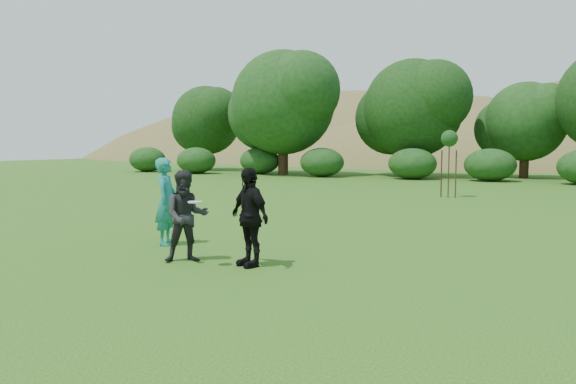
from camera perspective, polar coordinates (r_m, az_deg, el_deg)
name	(u,v)px	position (r m, az deg, el deg)	size (l,w,h in m)	color
ground	(219,258)	(11.46, -7.04, -6.65)	(120.00, 120.00, 0.00)	#19470C
player_teal	(166,201)	(12.98, -12.24, -0.94)	(0.72, 0.47, 1.98)	#1B7B74
player_grey	(186,216)	(11.05, -10.29, -2.44)	(0.87, 0.68, 1.78)	#242527
player_black	(249,217)	(10.51, -3.96, -2.54)	(1.09, 0.45, 1.86)	black
frisbee	(195,202)	(10.45, -9.42, -1.01)	(0.27, 0.27, 0.03)	white
sapling	(449,140)	(24.67, 16.08, 5.07)	(0.70, 0.70, 2.85)	#352515
hillside	(518,253)	(79.27, 22.29, -5.75)	(150.00, 72.00, 52.00)	olive
tree_row	(527,101)	(38.12, 23.10, 8.46)	(53.92, 10.38, 9.62)	#3A2616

